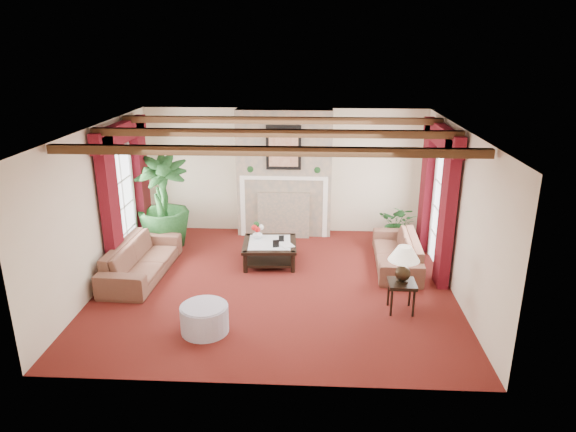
# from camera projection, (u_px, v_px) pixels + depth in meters

# --- Properties ---
(floor) EXTENTS (6.00, 6.00, 0.00)m
(floor) POSITION_uv_depth(u_px,v_px,m) (276.00, 284.00, 8.93)
(floor) COLOR #3D0E0A
(floor) RESTS_ON ground
(ceiling) EXTENTS (6.00, 6.00, 0.00)m
(ceiling) POSITION_uv_depth(u_px,v_px,m) (274.00, 129.00, 8.06)
(ceiling) COLOR white
(ceiling) RESTS_ON floor
(back_wall) EXTENTS (6.00, 0.02, 2.70)m
(back_wall) POSITION_uv_depth(u_px,v_px,m) (285.00, 171.00, 11.09)
(back_wall) COLOR beige
(back_wall) RESTS_ON ground
(left_wall) EXTENTS (0.02, 5.50, 2.70)m
(left_wall) POSITION_uv_depth(u_px,v_px,m) (98.00, 208.00, 8.64)
(left_wall) COLOR beige
(left_wall) RESTS_ON ground
(right_wall) EXTENTS (0.02, 5.50, 2.70)m
(right_wall) POSITION_uv_depth(u_px,v_px,m) (459.00, 214.00, 8.34)
(right_wall) COLOR beige
(right_wall) RESTS_ON ground
(ceiling_beams) EXTENTS (6.00, 3.00, 0.12)m
(ceiling_beams) POSITION_uv_depth(u_px,v_px,m) (274.00, 133.00, 8.08)
(ceiling_beams) COLOR #362211
(ceiling_beams) RESTS_ON ceiling
(fireplace) EXTENTS (2.00, 0.52, 2.70)m
(fireplace) POSITION_uv_depth(u_px,v_px,m) (284.00, 109.00, 10.47)
(fireplace) COLOR #A08367
(fireplace) RESTS_ON ground
(french_door_left) EXTENTS (0.10, 1.10, 2.16)m
(french_door_left) POSITION_uv_depth(u_px,v_px,m) (116.00, 150.00, 9.33)
(french_door_left) COLOR white
(french_door_left) RESTS_ON ground
(french_door_right) EXTENTS (0.10, 1.10, 2.16)m
(french_door_right) POSITION_uv_depth(u_px,v_px,m) (447.00, 154.00, 9.04)
(french_door_right) COLOR white
(french_door_right) RESTS_ON ground
(curtains_left) EXTENTS (0.20, 2.40, 2.55)m
(curtains_left) POSITION_uv_depth(u_px,v_px,m) (120.00, 127.00, 9.19)
(curtains_left) COLOR #46090E
(curtains_left) RESTS_ON ground
(curtains_right) EXTENTS (0.20, 2.40, 2.55)m
(curtains_right) POSITION_uv_depth(u_px,v_px,m) (443.00, 130.00, 8.91)
(curtains_right) COLOR #46090E
(curtains_right) RESTS_ON ground
(sofa_left) EXTENTS (2.20, 0.83, 0.83)m
(sofa_left) POSITION_uv_depth(u_px,v_px,m) (141.00, 254.00, 9.15)
(sofa_left) COLOR #3C101E
(sofa_left) RESTS_ON ground
(sofa_right) EXTENTS (2.02, 0.76, 0.77)m
(sofa_right) POSITION_uv_depth(u_px,v_px,m) (397.00, 247.00, 9.55)
(sofa_right) COLOR #3C101E
(sofa_right) RESTS_ON ground
(potted_palm) EXTENTS (1.66, 2.23, 1.06)m
(potted_palm) POSITION_uv_depth(u_px,v_px,m) (164.00, 222.00, 10.45)
(potted_palm) COLOR black
(potted_palm) RESTS_ON ground
(small_plant) EXTENTS (1.46, 1.48, 0.68)m
(small_plant) POSITION_uv_depth(u_px,v_px,m) (399.00, 229.00, 10.61)
(small_plant) COLOR black
(small_plant) RESTS_ON ground
(coffee_table) EXTENTS (1.06, 1.06, 0.41)m
(coffee_table) POSITION_uv_depth(u_px,v_px,m) (270.00, 253.00, 9.75)
(coffee_table) COLOR black
(coffee_table) RESTS_ON ground
(side_table) EXTENTS (0.50, 0.50, 0.49)m
(side_table) POSITION_uv_depth(u_px,v_px,m) (401.00, 296.00, 7.98)
(side_table) COLOR black
(side_table) RESTS_ON ground
(ottoman) EXTENTS (0.70, 0.70, 0.41)m
(ottoman) POSITION_uv_depth(u_px,v_px,m) (205.00, 319.00, 7.42)
(ottoman) COLOR #9994A8
(ottoman) RESTS_ON ground
(table_lamp) EXTENTS (0.48, 0.48, 0.61)m
(table_lamp) POSITION_uv_depth(u_px,v_px,m) (403.00, 264.00, 7.80)
(table_lamp) COLOR black
(table_lamp) RESTS_ON side_table
(flower_vase) EXTENTS (0.23, 0.24, 0.19)m
(flower_vase) POSITION_uv_depth(u_px,v_px,m) (257.00, 234.00, 9.85)
(flower_vase) COLOR silver
(flower_vase) RESTS_ON coffee_table
(book) EXTENTS (0.23, 0.20, 0.29)m
(book) POSITION_uv_depth(u_px,v_px,m) (281.00, 239.00, 9.45)
(book) COLOR black
(book) RESTS_ON coffee_table
(photo_frame_a) EXTENTS (0.12, 0.05, 0.15)m
(photo_frame_a) POSITION_uv_depth(u_px,v_px,m) (276.00, 244.00, 9.42)
(photo_frame_a) COLOR black
(photo_frame_a) RESTS_ON coffee_table
(photo_frame_b) EXTENTS (0.10, 0.04, 0.13)m
(photo_frame_b) POSITION_uv_depth(u_px,v_px,m) (281.00, 239.00, 9.70)
(photo_frame_b) COLOR black
(photo_frame_b) RESTS_ON coffee_table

